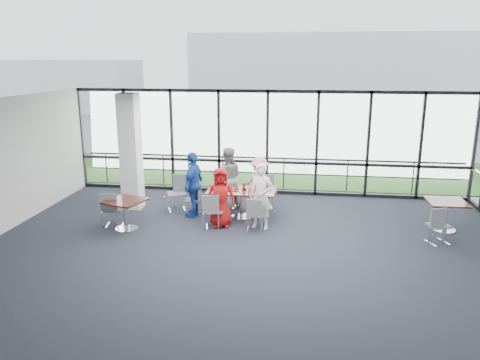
# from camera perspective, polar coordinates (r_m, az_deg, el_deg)

# --- Properties ---
(floor) EXTENTS (12.00, 10.00, 0.02)m
(floor) POSITION_cam_1_polar(r_m,az_deg,el_deg) (10.03, 0.81, -9.52)
(floor) COLOR #222631
(floor) RESTS_ON ground
(ceiling) EXTENTS (12.00, 10.00, 0.04)m
(ceiling) POSITION_cam_1_polar(r_m,az_deg,el_deg) (9.20, 0.88, 9.06)
(ceiling) COLOR white
(ceiling) RESTS_ON ground
(wall_front) EXTENTS (12.00, 0.10, 3.20)m
(wall_front) POSITION_cam_1_polar(r_m,az_deg,el_deg) (4.91, -6.75, -15.87)
(wall_front) COLOR silver
(wall_front) RESTS_ON ground
(curtain_wall_back) EXTENTS (12.00, 0.10, 3.20)m
(curtain_wall_back) POSITION_cam_1_polar(r_m,az_deg,el_deg) (14.35, 3.35, 4.57)
(curtain_wall_back) COLOR white
(curtain_wall_back) RESTS_ON ground
(structural_column) EXTENTS (0.50, 0.50, 3.20)m
(structural_column) POSITION_cam_1_polar(r_m,az_deg,el_deg) (13.21, -13.18, 3.35)
(structural_column) COLOR white
(structural_column) RESTS_ON ground
(apron) EXTENTS (80.00, 70.00, 0.02)m
(apron) POSITION_cam_1_polar(r_m,az_deg,el_deg) (19.55, 4.49, 2.40)
(apron) COLOR gray
(apron) RESTS_ON ground
(grass_strip) EXTENTS (80.00, 5.00, 0.01)m
(grass_strip) POSITION_cam_1_polar(r_m,az_deg,el_deg) (17.60, 4.08, 1.14)
(grass_strip) COLOR #274F1B
(grass_strip) RESTS_ON ground
(hangar_main) EXTENTS (24.00, 10.00, 6.00)m
(hangar_main) POSITION_cam_1_polar(r_m,az_deg,el_deg) (41.20, 12.28, 12.72)
(hangar_main) COLOR silver
(hangar_main) RESTS_ON ground
(hangar_aux) EXTENTS (10.00, 6.00, 4.00)m
(hangar_aux) POSITION_cam_1_polar(r_m,az_deg,el_deg) (41.78, -19.64, 10.86)
(hangar_aux) COLOR silver
(hangar_aux) RESTS_ON ground
(guard_rail) EXTENTS (12.00, 0.06, 0.06)m
(guard_rail) POSITION_cam_1_polar(r_m,az_deg,el_deg) (15.16, 3.47, 0.86)
(guard_rail) COLOR #2D2D33
(guard_rail) RESTS_ON ground
(main_table) EXTENTS (1.79, 1.01, 0.75)m
(main_table) POSITION_cam_1_polar(r_m,az_deg,el_deg) (12.28, 0.19, -1.86)
(main_table) COLOR #3A0D0C
(main_table) RESTS_ON ground
(side_table_left) EXTENTS (1.08, 1.08, 0.75)m
(side_table_left) POSITION_cam_1_polar(r_m,az_deg,el_deg) (11.75, -13.81, -2.94)
(side_table_left) COLOR #3A0D0C
(side_table_left) RESTS_ON ground
(side_table_right) EXTENTS (0.91, 0.91, 0.75)m
(side_table_right) POSITION_cam_1_polar(r_m,az_deg,el_deg) (12.39, 23.83, -2.85)
(side_table_right) COLOR #3A0D0C
(side_table_right) RESTS_ON ground
(diner_near_left) EXTENTS (0.82, 0.63, 1.50)m
(diner_near_left) POSITION_cam_1_polar(r_m,az_deg,el_deg) (11.60, -2.38, -2.14)
(diner_near_left) COLOR #B51013
(diner_near_left) RESTS_ON ground
(diner_near_right) EXTENTS (0.69, 0.57, 1.64)m
(diner_near_right) POSITION_cam_1_polar(r_m,az_deg,el_deg) (11.46, 2.58, -1.98)
(diner_near_right) COLOR white
(diner_near_right) RESTS_ON ground
(diner_far_left) EXTENTS (0.92, 0.66, 1.72)m
(diner_far_left) POSITION_cam_1_polar(r_m,az_deg,el_deg) (13.05, -1.55, 0.26)
(diner_far_left) COLOR gray
(diner_far_left) RESTS_ON ground
(diner_far_right) EXTENTS (1.00, 0.55, 1.50)m
(diner_far_right) POSITION_cam_1_polar(r_m,az_deg,el_deg) (12.89, 2.41, -0.43)
(diner_far_right) COLOR pink
(diner_far_right) RESTS_ON ground
(diner_end) EXTENTS (0.71, 1.09, 1.74)m
(diner_end) POSITION_cam_1_polar(r_m,az_deg,el_deg) (12.41, -5.69, -0.52)
(diner_end) COLOR #1C4AA6
(diner_end) RESTS_ON ground
(chair_main_nl) EXTENTS (0.50, 0.50, 0.86)m
(chair_main_nl) POSITION_cam_1_polar(r_m,az_deg,el_deg) (11.62, -3.20, -3.77)
(chair_main_nl) COLOR slate
(chair_main_nl) RESTS_ON ground
(chair_main_nr) EXTENTS (0.41, 0.41, 0.82)m
(chair_main_nr) POSITION_cam_1_polar(r_m,az_deg,el_deg) (11.40, 1.81, -4.24)
(chair_main_nr) COLOR slate
(chair_main_nr) RESTS_ON ground
(chair_main_fl) EXTENTS (0.45, 0.45, 0.84)m
(chair_main_fl) POSITION_cam_1_polar(r_m,az_deg,el_deg) (13.19, -1.40, -1.56)
(chair_main_fl) COLOR slate
(chair_main_fl) RESTS_ON ground
(chair_main_fr) EXTENTS (0.52, 0.52, 0.89)m
(chair_main_fr) POSITION_cam_1_polar(r_m,az_deg,el_deg) (13.17, 3.00, -1.50)
(chair_main_fr) COLOR slate
(chair_main_fr) RESTS_ON ground
(chair_main_end) EXTENTS (0.42, 0.42, 0.81)m
(chair_main_end) POSITION_cam_1_polar(r_m,az_deg,el_deg) (12.63, -5.73, -2.44)
(chair_main_end) COLOR slate
(chair_main_end) RESTS_ON ground
(chair_spare_la) EXTENTS (0.50, 0.50, 0.87)m
(chair_spare_la) POSITION_cam_1_polar(r_m,az_deg,el_deg) (12.12, -15.14, -3.48)
(chair_spare_la) COLOR slate
(chair_spare_la) RESTS_ON ground
(chair_spare_lb) EXTENTS (0.62, 0.62, 0.97)m
(chair_spare_lb) POSITION_cam_1_polar(r_m,az_deg,el_deg) (12.97, -7.73, -1.67)
(chair_spare_lb) COLOR slate
(chair_spare_lb) RESTS_ON ground
(chair_spare_r) EXTENTS (0.56, 0.56, 0.86)m
(chair_spare_r) POSITION_cam_1_polar(r_m,az_deg,el_deg) (11.53, 23.08, -5.11)
(chair_spare_r) COLOR slate
(chair_spare_r) RESTS_ON ground
(plate_nl) EXTENTS (0.28, 0.28, 0.01)m
(plate_nl) POSITION_cam_1_polar(r_m,az_deg,el_deg) (12.03, -2.36, -1.49)
(plate_nl) COLOR white
(plate_nl) RESTS_ON main_table
(plate_nr) EXTENTS (0.28, 0.28, 0.01)m
(plate_nr) POSITION_cam_1_polar(r_m,az_deg,el_deg) (11.89, 2.48, -1.69)
(plate_nr) COLOR white
(plate_nr) RESTS_ON main_table
(plate_fl) EXTENTS (0.26, 0.26, 0.01)m
(plate_fl) POSITION_cam_1_polar(r_m,az_deg,el_deg) (12.61, -1.79, -0.74)
(plate_fl) COLOR white
(plate_fl) RESTS_ON main_table
(plate_fr) EXTENTS (0.24, 0.24, 0.01)m
(plate_fr) POSITION_cam_1_polar(r_m,az_deg,el_deg) (12.43, 2.57, -0.97)
(plate_fr) COLOR white
(plate_fr) RESTS_ON main_table
(plate_end) EXTENTS (0.25, 0.25, 0.01)m
(plate_end) POSITION_cam_1_polar(r_m,az_deg,el_deg) (12.40, -3.22, -1.01)
(plate_end) COLOR white
(plate_end) RESTS_ON main_table
(tumbler_a) EXTENTS (0.07, 0.07, 0.14)m
(tumbler_a) POSITION_cam_1_polar(r_m,az_deg,el_deg) (12.08, -0.73, -1.10)
(tumbler_a) COLOR white
(tumbler_a) RESTS_ON main_table
(tumbler_b) EXTENTS (0.07, 0.07, 0.14)m
(tumbler_b) POSITION_cam_1_polar(r_m,az_deg,el_deg) (12.04, 1.14, -1.16)
(tumbler_b) COLOR white
(tumbler_b) RESTS_ON main_table
(tumbler_c) EXTENTS (0.08, 0.08, 0.15)m
(tumbler_c) POSITION_cam_1_polar(r_m,az_deg,el_deg) (12.44, 0.59, -0.62)
(tumbler_c) COLOR white
(tumbler_c) RESTS_ON main_table
(tumbler_d) EXTENTS (0.07, 0.07, 0.15)m
(tumbler_d) POSITION_cam_1_polar(r_m,az_deg,el_deg) (12.20, -2.95, -0.95)
(tumbler_d) COLOR white
(tumbler_d) RESTS_ON main_table
(menu_a) EXTENTS (0.33, 0.24, 0.00)m
(menu_a) POSITION_cam_1_polar(r_m,az_deg,el_deg) (11.89, -0.80, -1.70)
(menu_a) COLOR beige
(menu_a) RESTS_ON main_table
(menu_b) EXTENTS (0.33, 0.24, 0.00)m
(menu_b) POSITION_cam_1_polar(r_m,az_deg,el_deg) (11.88, 3.42, -1.74)
(menu_b) COLOR beige
(menu_b) RESTS_ON main_table
(menu_c) EXTENTS (0.34, 0.32, 0.00)m
(menu_c) POSITION_cam_1_polar(r_m,az_deg,el_deg) (12.51, 1.13, -0.89)
(menu_c) COLOR beige
(menu_c) RESTS_ON main_table
(condiment_caddy) EXTENTS (0.10, 0.07, 0.04)m
(condiment_caddy) POSITION_cam_1_polar(r_m,az_deg,el_deg) (12.24, 0.50, -1.14)
(condiment_caddy) COLOR black
(condiment_caddy) RESTS_ON main_table
(ketchup_bottle) EXTENTS (0.06, 0.06, 0.18)m
(ketchup_bottle) POSITION_cam_1_polar(r_m,az_deg,el_deg) (12.21, 0.46, -0.83)
(ketchup_bottle) COLOR #960502
(ketchup_bottle) RESTS_ON main_table
(green_bottle) EXTENTS (0.05, 0.05, 0.20)m
(green_bottle) POSITION_cam_1_polar(r_m,az_deg,el_deg) (12.23, 0.49, -0.76)
(green_bottle) COLOR #1E7237
(green_bottle) RESTS_ON main_table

